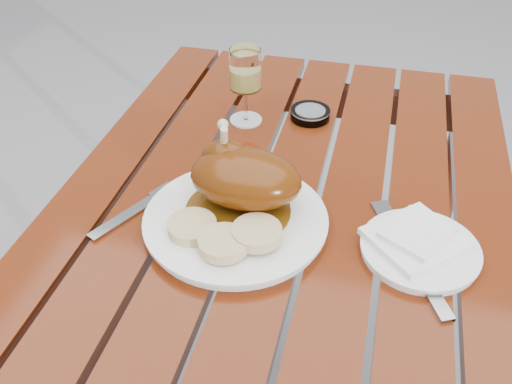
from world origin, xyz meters
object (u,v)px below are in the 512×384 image
table (277,342)px  ashtray (310,114)px  side_plate (420,250)px  dinner_plate (236,221)px  wine_glass (245,87)px

table → ashtray: size_ratio=14.08×
side_plate → ashtray: 0.44m
dinner_plate → wine_glass: (-0.07, 0.33, 0.07)m
table → dinner_plate: (-0.06, -0.07, 0.38)m
side_plate → table: bearing=165.1°
dinner_plate → side_plate: bearing=1.0°
dinner_plate → wine_glass: size_ratio=1.90×
table → ashtray: 0.49m
dinner_plate → wine_glass: 0.35m
side_plate → wine_glass: bearing=138.2°
dinner_plate → side_plate: 0.30m
table → dinner_plate: bearing=-133.5°
wine_glass → ashtray: (0.13, 0.04, -0.07)m
table → wine_glass: size_ratio=7.45×
wine_glass → table: bearing=-63.4°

